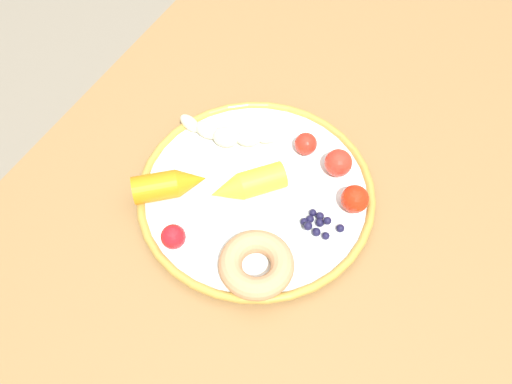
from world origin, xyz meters
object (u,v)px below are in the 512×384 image
Objects in this scene: carrot_yellow at (248,184)px; tomato_near at (355,199)px; tomato_mid at (338,163)px; tomato_extra at (306,144)px; dining_table at (295,215)px; banana at (228,133)px; carrot_orange at (170,184)px; tomato_far at (173,237)px; plate at (256,193)px; blueberry_pile at (318,224)px; donut at (256,265)px.

tomato_near is (0.05, -0.14, 0.00)m from carrot_yellow.
tomato_extra is at bearing 79.55° from tomato_mid.
dining_table is 7.92× the size of banana.
carrot_orange is at bearing 128.23° from tomato_mid.
tomato_mid is 0.25m from tomato_far.
tomato_mid reaches higher than dining_table.
tomato_extra is at bearing 61.89° from tomato_near.
dining_table is 38.30× the size of tomato_extra.
plate is 0.10m from tomato_extra.
plate is 8.66× the size of tomato_near.
dining_table is 3.75× the size of plate.
tomato_extra reaches higher than dining_table.
tomato_near is (-0.02, -0.21, 0.01)m from banana.
dining_table is 0.14m from tomato_mid.
carrot_orange is 0.98× the size of carrot_yellow.
tomato_extra is at bearing -39.64° from carrot_orange.
blueberry_pile is 0.13m from tomato_extra.
dining_table is 12.11× the size of carrot_yellow.
tomato_mid is at bearing 10.00° from blueberry_pile.
tomato_mid is at bearing -51.77° from carrot_orange.
blueberry_pile is 1.76× the size of tomato_extra.
tomato_mid is (0.19, -0.02, 0.00)m from donut.
carrot_orange is at bearing 127.92° from dining_table.
blueberry_pile is (-0.01, -0.10, 0.01)m from plate.
tomato_near reaches higher than plate.
plate is 10.11× the size of tomato_far.
donut is 0.11m from blueberry_pile.
dining_table is 31.82× the size of tomato_mid.
blueberry_pile is 1.75× the size of tomato_far.
blueberry_pile is 0.10m from tomato_mid.
tomato_near is 0.06m from tomato_mid.
blueberry_pile is at bearing 151.59° from tomato_near.
carrot_yellow is at bearing 160.32° from tomato_extra.
blueberry_pile is 1.50× the size of tomato_near.
carrot_yellow is (0.05, -0.09, -0.00)m from carrot_orange.
tomato_near is at bearing -47.44° from tomato_far.
dining_table is 0.20m from donut.
dining_table is at bearing -40.68° from carrot_yellow.
banana is 0.20m from blueberry_pile.
tomato_near is (0.04, -0.13, 0.02)m from plate.
tomato_extra is at bearing 16.38° from dining_table.
plate is 2.11× the size of banana.
donut is (-0.05, -0.16, -0.00)m from carrot_orange.
tomato_far is at bearing 99.34° from donut.
tomato_near reaches higher than blueberry_pile.
blueberry_pile is 0.06m from tomato_near.
donut is (-0.10, -0.06, 0.02)m from plate.
carrot_yellow is at bearing 35.06° from donut.
tomato_far reaches higher than blueberry_pile.
plate is 0.02m from carrot_yellow.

